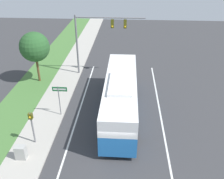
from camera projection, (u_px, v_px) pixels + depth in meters
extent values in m
plane|color=#38383A|center=(117.00, 152.00, 17.76)|extent=(80.00, 80.00, 0.00)
cube|color=#ADA89E|center=(31.00, 147.00, 18.08)|extent=(2.80, 80.00, 0.12)
cube|color=silver|center=(67.00, 149.00, 17.96)|extent=(0.14, 30.00, 0.01)
cube|color=silver|center=(168.00, 154.00, 17.55)|extent=(0.14, 30.00, 0.01)
cube|color=#236BB7|center=(120.00, 102.00, 21.46)|extent=(2.59, 11.66, 1.59)
cube|color=white|center=(121.00, 87.00, 20.76)|extent=(2.59, 11.66, 1.30)
cube|color=black|center=(121.00, 92.00, 20.98)|extent=(2.63, 10.73, 0.99)
cube|color=white|center=(121.00, 84.00, 19.62)|extent=(1.81, 4.08, 0.24)
cylinder|color=black|center=(109.00, 89.00, 25.04)|extent=(0.28, 0.91, 0.91)
cylinder|color=black|center=(134.00, 89.00, 24.90)|extent=(0.28, 0.91, 0.91)
cylinder|color=black|center=(102.00, 135.00, 18.72)|extent=(0.28, 0.91, 0.91)
cylinder|color=black|center=(135.00, 136.00, 18.58)|extent=(0.28, 0.91, 0.91)
cylinder|color=slate|center=(77.00, 46.00, 27.60)|extent=(0.20, 0.20, 6.77)
cylinder|color=slate|center=(110.00, 18.00, 25.87)|extent=(7.34, 0.14, 0.14)
cube|color=#47470F|center=(112.00, 24.00, 26.16)|extent=(0.32, 0.28, 0.90)
sphere|color=yellow|center=(112.00, 26.00, 26.12)|extent=(0.18, 0.18, 0.18)
cube|color=#47470F|center=(125.00, 24.00, 26.08)|extent=(0.32, 0.28, 0.90)
sphere|color=yellow|center=(125.00, 27.00, 26.04)|extent=(0.18, 0.18, 0.18)
cylinder|color=slate|center=(33.00, 129.00, 17.92)|extent=(0.12, 0.12, 2.66)
cube|color=#47470F|center=(30.00, 116.00, 17.38)|extent=(0.28, 0.24, 0.44)
sphere|color=yellow|center=(30.00, 117.00, 17.25)|extent=(0.14, 0.14, 0.14)
cylinder|color=slate|center=(60.00, 101.00, 21.02)|extent=(0.08, 0.08, 2.86)
cube|color=#145B2D|center=(60.00, 89.00, 20.44)|extent=(1.24, 0.03, 0.39)
cube|color=white|center=(59.00, 89.00, 20.43)|extent=(1.05, 0.01, 0.14)
cube|color=#A8A8A3|center=(21.00, 152.00, 16.81)|extent=(0.72, 0.49, 1.02)
cylinder|color=brown|center=(38.00, 68.00, 26.70)|extent=(0.24, 0.24, 2.94)
sphere|color=#285628|center=(35.00, 47.00, 25.54)|extent=(3.08, 3.08, 3.08)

